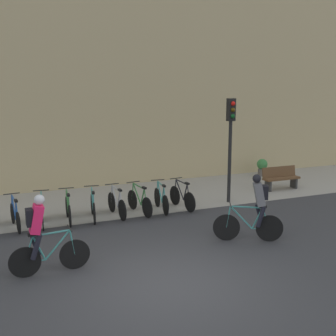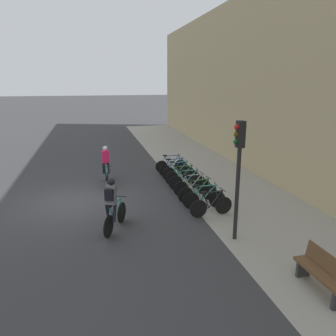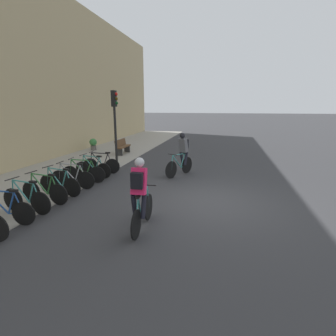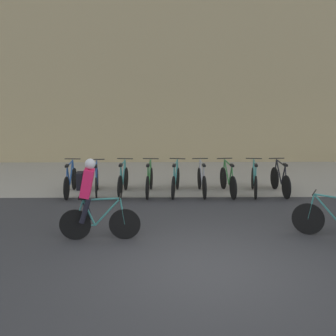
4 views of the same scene
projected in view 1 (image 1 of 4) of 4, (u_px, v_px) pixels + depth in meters
name	position (u px, v px, depth m)	size (l,w,h in m)	color
ground	(167.00, 283.00, 8.70)	(200.00, 200.00, 0.00)	#333335
kerb_strip	(93.00, 202.00, 14.81)	(44.00, 4.50, 0.01)	gray
building_facade	(75.00, 71.00, 16.25)	(44.00, 0.60, 9.18)	tan
cyclist_pink	(41.00, 233.00, 8.93)	(1.73, 0.46, 1.78)	black
cyclist_grey	(256.00, 206.00, 10.90)	(1.65, 0.85, 1.80)	black
parked_bike_1	(15.00, 216.00, 12.00)	(0.46, 1.61, 0.94)	black
parked_bike_2	(42.00, 212.00, 12.28)	(0.46, 1.61, 0.96)	black
parked_bike_3	(68.00, 209.00, 12.57)	(0.46, 1.65, 0.96)	black
parked_bike_4	(93.00, 207.00, 12.85)	(0.46, 1.65, 0.96)	black
parked_bike_5	(117.00, 204.00, 13.13)	(0.46, 1.66, 0.96)	black
parked_bike_6	(140.00, 202.00, 13.42)	(0.46, 1.70, 0.96)	black
parked_bike_7	(161.00, 199.00, 13.70)	(0.46, 1.65, 0.96)	black
parked_bike_8	(182.00, 197.00, 13.98)	(0.46, 1.64, 0.96)	black
traffic_light_pole	(231.00, 131.00, 14.34)	(0.26, 0.30, 3.61)	black
bench	(281.00, 178.00, 16.59)	(1.55, 0.44, 0.89)	brown
potted_plant	(262.00, 166.00, 19.08)	(0.48, 0.48, 0.78)	#56514C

